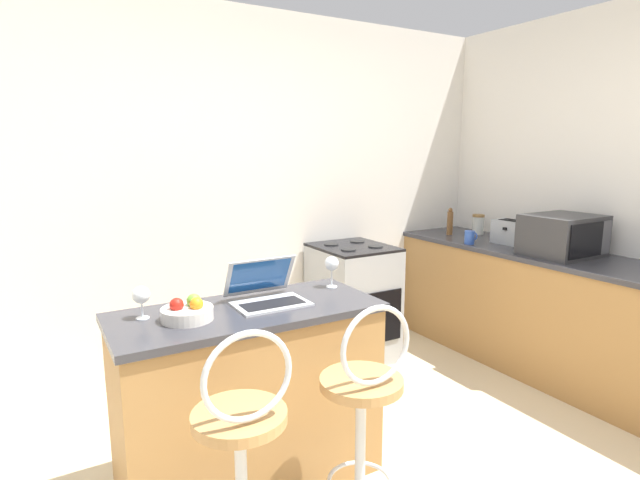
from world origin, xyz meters
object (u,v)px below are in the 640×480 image
object	(u,v)px
mug_blue	(470,237)
wine_glass_short	(141,296)
pepper_mill	(450,222)
fruit_bowl	(188,312)
stove_range	(353,302)
microwave	(563,235)
toaster	(513,232)
laptop	(266,291)
storage_jar	(478,224)
bar_stool_near	(243,470)
wine_glass_tall	(332,265)
bar_stool_far	(363,429)

from	to	relation	value
mug_blue	wine_glass_short	bearing A→B (deg)	-168.28
wine_glass_short	pepper_mill	bearing A→B (deg)	18.66
mug_blue	fruit_bowl	world-z (taller)	fruit_bowl
stove_range	microwave	bearing A→B (deg)	-43.92
fruit_bowl	toaster	bearing A→B (deg)	9.96
laptop	pepper_mill	size ratio (longest dim) A/B	1.48
toaster	fruit_bowl	bearing A→B (deg)	-170.04
pepper_mill	fruit_bowl	distance (m)	2.76
pepper_mill	fruit_bowl	world-z (taller)	pepper_mill
stove_range	storage_jar	size ratio (longest dim) A/B	5.22
bar_stool_near	stove_range	xyz separation A→B (m)	(1.54, 1.58, -0.05)
microwave	wine_glass_short	xyz separation A→B (m)	(-2.78, 0.10, -0.04)
laptop	wine_glass_tall	xyz separation A→B (m)	(0.41, 0.06, 0.07)
laptop	wine_glass_short	xyz separation A→B (m)	(-0.57, 0.05, 0.05)
laptop	mug_blue	distance (m)	2.07
bar_stool_near	toaster	bearing A→B (deg)	21.11
bar_stool_far	microwave	bearing A→B (deg)	15.31
microwave	toaster	distance (m)	0.46
bar_stool_far	toaster	distance (m)	2.40
toaster	wine_glass_short	xyz separation A→B (m)	(-2.83, -0.35, 0.01)
stove_range	pepper_mill	size ratio (longest dim) A/B	3.84
microwave	stove_range	bearing A→B (deg)	136.08
wine_glass_short	wine_glass_tall	bearing A→B (deg)	0.82
wine_glass_tall	mug_blue	size ratio (longest dim) A/B	1.64
bar_stool_far	mug_blue	world-z (taller)	bar_stool_far
stove_range	fruit_bowl	distance (m)	1.93
laptop	fruit_bowl	world-z (taller)	laptop
wine_glass_tall	storage_jar	world-z (taller)	storage_jar
bar_stool_far	wine_glass_short	distance (m)	1.09
laptop	wine_glass_short	world-z (taller)	laptop
wine_glass_tall	mug_blue	world-z (taller)	wine_glass_tall
laptop	microwave	distance (m)	2.22
toaster	storage_jar	size ratio (longest dim) A/B	1.70
wine_glass_short	bar_stool_near	bearing A→B (deg)	-74.08
toaster	wine_glass_short	distance (m)	2.86
microwave	toaster	xyz separation A→B (m)	(0.05, 0.45, -0.05)
bar_stool_near	wine_glass_short	bearing A→B (deg)	105.92
bar_stool_near	storage_jar	bearing A→B (deg)	28.19
laptop	microwave	xyz separation A→B (m)	(2.21, -0.05, 0.09)
bar_stool_far	mug_blue	xyz separation A→B (m)	(1.85, 1.20, 0.45)
pepper_mill	wine_glass_short	world-z (taller)	pepper_mill
bar_stool_near	storage_jar	world-z (taller)	storage_jar
toaster	wine_glass_tall	world-z (taller)	toaster
microwave	wine_glass_short	distance (m)	2.78
stove_range	laptop	bearing A→B (deg)	-140.21
storage_jar	mug_blue	xyz separation A→B (m)	(-0.40, -0.29, -0.03)
toaster	storage_jar	bearing A→B (deg)	74.46
microwave	mug_blue	xyz separation A→B (m)	(-0.22, 0.63, -0.09)
wine_glass_tall	fruit_bowl	bearing A→B (deg)	-171.06
toaster	fruit_bowl	size ratio (longest dim) A/B	1.30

